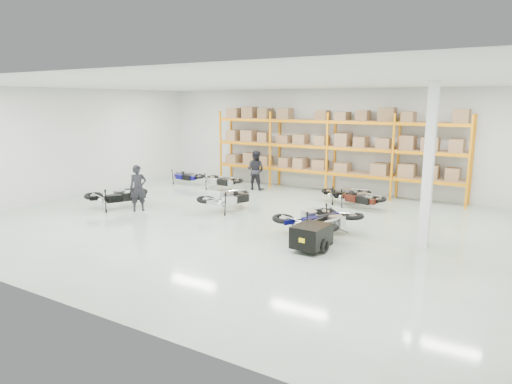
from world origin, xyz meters
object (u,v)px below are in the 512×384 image
Objects in this scene: moto_back_a at (186,174)px; moto_back_c at (346,191)px; moto_back_d at (360,195)px; person_back at (255,170)px; moto_touring_right at (334,217)px; person_left at (138,188)px; moto_silver_left at (228,195)px; moto_blue_centre at (310,214)px; trailer at (311,236)px; moto_back_b at (221,178)px; moto_black_far_left at (118,192)px.

moto_back_a and moto_back_c have the same top height.
moto_back_d is 0.94× the size of person_back.
moto_touring_right reaches higher than moto_back_c.
moto_silver_left is at bearing -23.12° from person_left.
person_left is (-6.59, -0.63, 0.24)m from moto_blue_centre.
moto_silver_left is at bearing 104.31° from person_back.
moto_blue_centre is at bearing -48.63° from person_left.
moto_blue_centre reaches higher than moto_touring_right.
moto_silver_left is 6.00m from moto_back_a.
moto_back_a is at bearing 73.42° from moto_back_c.
moto_silver_left reaches higher than trailer.
moto_blue_centre reaches higher than moto_back_b.
moto_back_b is (-6.38, 4.26, -0.06)m from moto_blue_centre.
moto_touring_right is at bearing -175.49° from moto_silver_left.
moto_back_d reaches higher than moto_back_a.
moto_back_c is (-1.28, 4.44, -0.08)m from moto_touring_right.
moto_touring_right is 10.45m from moto_back_a.
trailer is (4.54, -2.63, -0.19)m from moto_silver_left.
moto_blue_centre reaches higher than moto_back_d.
moto_silver_left is 3.29m from person_left.
person_back is (1.52, 5.76, 0.05)m from person_left.
moto_silver_left is at bearing -133.22° from moto_back_b.
moto_back_a is (-8.66, 4.54, -0.09)m from moto_blue_centre.
moto_back_c is 4.62m from person_back.
trailer is 1.02× the size of moto_back_a.
moto_back_a is 3.65m from person_back.
moto_back_a is 0.99× the size of person_left.
moto_back_a reaches higher than trailer.
moto_back_b is 1.61m from person_back.
moto_back_d is at bearing 99.97° from trailer.
person_back is at bearing -48.88° from moto_back_b.
moto_back_b is 1.06× the size of moto_back_c.
person_left is (-6.80, -4.61, 0.33)m from moto_back_d.
trailer is 1.01× the size of person_left.
moto_blue_centre is 7.67m from moto_back_b.
person_back is (2.47, 5.88, 0.28)m from moto_black_far_left.
moto_touring_right reaches higher than trailer.
moto_back_a is at bearing -18.26° from moto_silver_left.
moto_blue_centre is 3.98m from moto_back_d.
person_left reaches higher than moto_silver_left.
moto_touring_right is 7.39m from person_left.
moto_black_far_left is 1.20× the size of moto_back_c.
moto_black_far_left is 1.13× the size of person_back.
person_back is (-1.30, 4.07, 0.29)m from moto_silver_left.
person_back reaches higher than moto_black_far_left.
trailer is 7.42m from person_left.
moto_back_c is (5.87, 0.21, -0.03)m from moto_back_b.
moto_back_a is at bearing 103.74° from moto_back_d.
moto_touring_right is 1.15× the size of moto_back_a.
moto_touring_right is at bearing -113.03° from moto_back_b.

